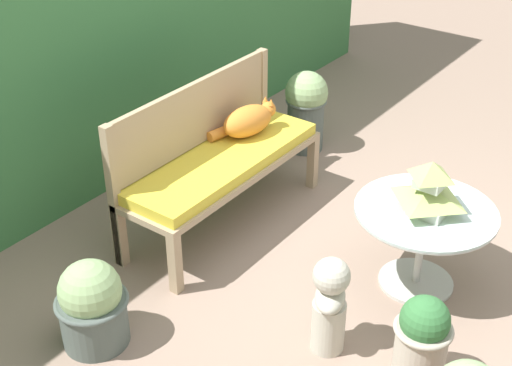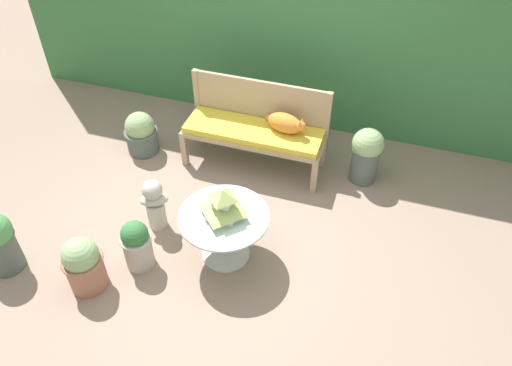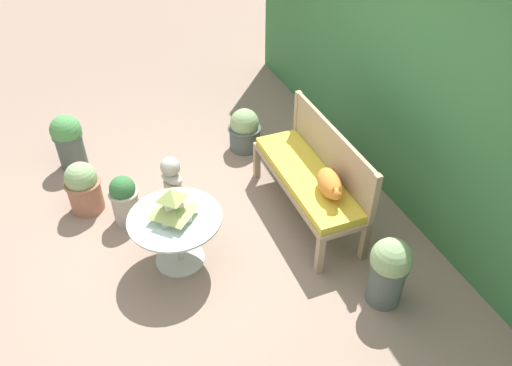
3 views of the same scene
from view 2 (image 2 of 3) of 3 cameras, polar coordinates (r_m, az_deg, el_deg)
name	(u,v)px [view 2 (image 2 of 3)]	position (r m, az deg, el deg)	size (l,w,h in m)	color
ground	(218,230)	(4.80, -4.42, -5.41)	(30.00, 30.00, 0.00)	gray
foliage_hedge_back	(290,8)	(6.04, 3.91, 19.31)	(6.40, 1.02, 2.38)	#38703D
garden_bench	(254,134)	(5.23, -0.27, 5.65)	(1.49, 0.49, 0.49)	tan
bench_backrest	(260,103)	(5.27, 0.50, 9.13)	(1.49, 0.06, 0.92)	tan
cat	(285,123)	(5.09, 3.37, 6.86)	(0.46, 0.31, 0.21)	orange
patio_table	(224,224)	(4.30, -3.64, -4.73)	(0.78, 0.78, 0.51)	#B7B7B2
pagoda_birdhouse	(223,205)	(4.13, -3.78, -2.54)	(0.32, 0.32, 0.30)	#B2BCA8
garden_bust	(155,203)	(4.72, -11.52, -2.26)	(0.30, 0.25, 0.56)	#B7B2A3
potted_plant_table_far	(366,153)	(5.22, 12.49, 3.35)	(0.32, 0.32, 0.63)	#4C5651
potted_plant_patio_mid	(141,133)	(5.68, -13.01, 5.55)	(0.38, 0.38, 0.49)	#4C5651
potted_plant_bench_left	(137,244)	(4.45, -13.46, -6.80)	(0.28, 0.28, 0.51)	#ADA393
potted_plant_hedge_corner	(83,264)	(4.42, -19.12, -8.75)	(0.35, 0.35, 0.53)	#9E664C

